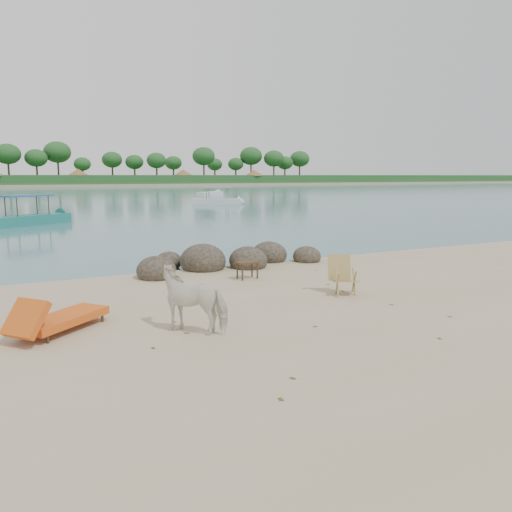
{
  "coord_description": "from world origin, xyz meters",
  "views": [
    {
      "loc": [
        -4.78,
        -8.76,
        2.95
      ],
      "look_at": [
        0.66,
        2.0,
        1.0
      ],
      "focal_mm": 35.0,
      "sensor_mm": 36.0,
      "label": 1
    }
  ],
  "objects_px": {
    "boulders": "(225,261)",
    "boat_near": "(27,200)",
    "deck_chair": "(346,277)",
    "cow": "(195,300)",
    "side_table": "(247,271)",
    "lounge_chair": "(64,315)"
  },
  "relations": [
    {
      "from": "deck_chair",
      "to": "boat_near",
      "type": "bearing_deg",
      "value": 131.92
    },
    {
      "from": "boulders",
      "to": "side_table",
      "type": "relative_size",
      "value": 10.51
    },
    {
      "from": "cow",
      "to": "side_table",
      "type": "xyz_separation_m",
      "value": [
        2.97,
        3.84,
        -0.37
      ]
    },
    {
      "from": "boulders",
      "to": "boat_near",
      "type": "relative_size",
      "value": 1.07
    },
    {
      "from": "cow",
      "to": "lounge_chair",
      "type": "relative_size",
      "value": 0.66
    },
    {
      "from": "lounge_chair",
      "to": "cow",
      "type": "bearing_deg",
      "value": -66.07
    },
    {
      "from": "boat_near",
      "to": "side_table",
      "type": "bearing_deg",
      "value": -109.61
    },
    {
      "from": "cow",
      "to": "deck_chair",
      "type": "height_order",
      "value": "cow"
    },
    {
      "from": "boulders",
      "to": "cow",
      "type": "xyz_separation_m",
      "value": [
        -3.17,
        -5.87,
        0.4
      ]
    },
    {
      "from": "cow",
      "to": "lounge_chair",
      "type": "height_order",
      "value": "cow"
    },
    {
      "from": "cow",
      "to": "boat_near",
      "type": "distance_m",
      "value": 24.95
    },
    {
      "from": "cow",
      "to": "deck_chair",
      "type": "xyz_separation_m",
      "value": [
        4.31,
        1.01,
        -0.13
      ]
    },
    {
      "from": "boulders",
      "to": "side_table",
      "type": "distance_m",
      "value": 2.04
    },
    {
      "from": "boulders",
      "to": "boat_near",
      "type": "bearing_deg",
      "value": 104.67
    },
    {
      "from": "side_table",
      "to": "boat_near",
      "type": "bearing_deg",
      "value": 98.2
    },
    {
      "from": "cow",
      "to": "side_table",
      "type": "bearing_deg",
      "value": -173.65
    },
    {
      "from": "cow",
      "to": "lounge_chair",
      "type": "distance_m",
      "value": 2.52
    },
    {
      "from": "deck_chair",
      "to": "lounge_chair",
      "type": "bearing_deg",
      "value": -153.3
    },
    {
      "from": "deck_chair",
      "to": "boat_near",
      "type": "relative_size",
      "value": 0.16
    },
    {
      "from": "lounge_chair",
      "to": "deck_chair",
      "type": "xyz_separation_m",
      "value": [
        6.55,
        -0.1,
        0.15
      ]
    },
    {
      "from": "boat_near",
      "to": "lounge_chair",
      "type": "bearing_deg",
      "value": -123.46
    },
    {
      "from": "lounge_chair",
      "to": "boulders",
      "type": "bearing_deg",
      "value": 1.61
    }
  ]
}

